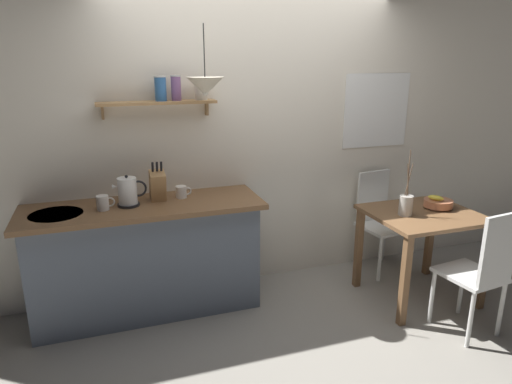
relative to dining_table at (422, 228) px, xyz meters
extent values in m
plane|color=gray|center=(-1.21, 0.20, -0.64)|extent=(14.00, 14.00, 0.00)
cube|color=silver|center=(-1.01, 0.85, 0.71)|extent=(6.80, 0.10, 2.70)
cube|color=white|center=(0.00, 0.80, 0.89)|extent=(0.68, 0.01, 0.68)
cube|color=silver|center=(0.00, 0.80, 0.89)|extent=(0.62, 0.01, 0.62)
cube|color=slate|center=(-2.21, 0.52, -0.20)|extent=(1.74, 0.52, 0.88)
cube|color=brown|center=(-2.21, 0.50, 0.26)|extent=(1.83, 0.63, 0.04)
cylinder|color=#B7BABF|center=(-2.84, 0.48, 0.28)|extent=(0.38, 0.38, 0.01)
cube|color=tan|center=(-2.04, 0.69, 1.03)|extent=(0.91, 0.18, 0.02)
cube|color=#99754C|center=(-2.45, 0.77, 0.97)|extent=(0.02, 0.06, 0.12)
cube|color=#99754C|center=(-1.63, 0.77, 0.97)|extent=(0.02, 0.06, 0.12)
cylinder|color=#3366A3|center=(-2.01, 0.69, 1.13)|extent=(0.09, 0.09, 0.18)
cylinder|color=silver|center=(-2.01, 0.69, 1.23)|extent=(0.09, 0.09, 0.01)
cylinder|color=#7F5689|center=(-1.89, 0.69, 1.14)|extent=(0.08, 0.08, 0.18)
cylinder|color=silver|center=(-1.89, 0.69, 1.23)|extent=(0.08, 0.08, 0.01)
cylinder|color=beige|center=(-1.69, 0.69, 1.13)|extent=(0.10, 0.10, 0.16)
cylinder|color=silver|center=(-1.69, 0.69, 1.21)|extent=(0.10, 0.10, 0.01)
cube|color=brown|center=(0.00, 0.00, 0.12)|extent=(0.87, 0.77, 0.03)
cube|color=brown|center=(-0.38, -0.33, -0.27)|extent=(0.06, 0.06, 0.74)
cube|color=brown|center=(0.38, -0.33, -0.27)|extent=(0.06, 0.06, 0.74)
cube|color=brown|center=(-0.38, 0.33, -0.27)|extent=(0.06, 0.06, 0.74)
cube|color=brown|center=(0.38, 0.33, -0.27)|extent=(0.06, 0.06, 0.74)
cube|color=silver|center=(0.03, -0.54, -0.18)|extent=(0.43, 0.46, 0.03)
cube|color=silver|center=(0.05, -0.73, 0.09)|extent=(0.34, 0.07, 0.52)
cylinder|color=silver|center=(0.16, -0.35, -0.42)|extent=(0.03, 0.03, 0.44)
cylinder|color=silver|center=(-0.15, -0.38, -0.42)|extent=(0.03, 0.03, 0.44)
cylinder|color=silver|center=(0.21, -0.70, -0.42)|extent=(0.03, 0.03, 0.44)
cylinder|color=silver|center=(-0.11, -0.74, -0.42)|extent=(0.03, 0.03, 0.44)
cube|color=white|center=(0.01, 0.54, -0.19)|extent=(0.46, 0.45, 0.03)
cube|color=white|center=(-0.01, 0.73, 0.07)|extent=(0.36, 0.07, 0.50)
cylinder|color=white|center=(-0.14, 0.35, -0.42)|extent=(0.03, 0.03, 0.43)
cylinder|color=white|center=(0.21, 0.40, -0.42)|extent=(0.03, 0.03, 0.43)
cylinder|color=white|center=(-0.18, 0.69, -0.42)|extent=(0.03, 0.03, 0.43)
cylinder|color=white|center=(0.16, 0.74, -0.42)|extent=(0.03, 0.03, 0.43)
cylinder|color=#BC704C|center=(0.19, 0.06, 0.14)|extent=(0.11, 0.11, 0.01)
cylinder|color=#BC704C|center=(0.19, 0.06, 0.18)|extent=(0.24, 0.24, 0.06)
ellipsoid|color=yellow|center=(0.16, 0.06, 0.23)|extent=(0.12, 0.14, 0.04)
cylinder|color=#B7B2A8|center=(-0.19, 0.00, 0.22)|extent=(0.11, 0.11, 0.16)
cylinder|color=brown|center=(-0.19, -0.01, 0.43)|extent=(0.06, 0.03, 0.27)
cylinder|color=brown|center=(-0.18, 0.00, 0.49)|extent=(0.02, 0.02, 0.37)
cylinder|color=brown|center=(-0.17, 0.00, 0.43)|extent=(0.07, 0.02, 0.26)
cylinder|color=black|center=(-2.32, 0.51, 0.29)|extent=(0.17, 0.17, 0.02)
cylinder|color=white|center=(-2.32, 0.51, 0.40)|extent=(0.14, 0.14, 0.20)
sphere|color=black|center=(-2.32, 0.51, 0.51)|extent=(0.02, 0.02, 0.02)
cone|color=white|center=(-2.41, 0.51, 0.44)|extent=(0.04, 0.04, 0.04)
torus|color=black|center=(-2.24, 0.51, 0.41)|extent=(0.13, 0.02, 0.13)
cube|color=tan|center=(-2.09, 0.57, 0.40)|extent=(0.12, 0.19, 0.25)
cylinder|color=black|center=(-2.12, 0.54, 0.56)|extent=(0.02, 0.03, 0.08)
cylinder|color=black|center=(-2.09, 0.54, 0.56)|extent=(0.02, 0.03, 0.08)
cylinder|color=black|center=(-2.06, 0.54, 0.56)|extent=(0.02, 0.03, 0.08)
cylinder|color=white|center=(-2.51, 0.47, 0.34)|extent=(0.09, 0.09, 0.11)
torus|color=white|center=(-2.46, 0.47, 0.34)|extent=(0.07, 0.01, 0.07)
cylinder|color=white|center=(-1.91, 0.59, 0.33)|extent=(0.09, 0.09, 0.10)
torus|color=white|center=(-1.85, 0.59, 0.33)|extent=(0.07, 0.01, 0.07)
cylinder|color=black|center=(-1.71, 0.45, 1.42)|extent=(0.01, 0.01, 0.37)
cone|color=beige|center=(-1.71, 0.45, 1.16)|extent=(0.28, 0.28, 0.13)
sphere|color=white|center=(-1.71, 0.45, 1.12)|extent=(0.04, 0.04, 0.04)
camera|label=1|loc=(-2.47, -2.94, 1.37)|focal=32.07mm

